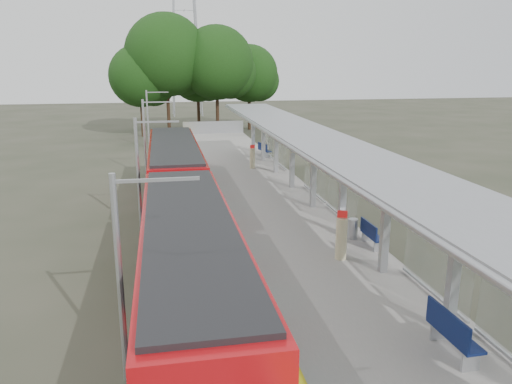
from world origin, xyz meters
TOP-DOWN VIEW (x-y plane):
  - trackbed at (-4.50, 20.00)m, footprint 3.00×70.00m
  - platform at (0.00, 20.00)m, footprint 6.00×50.00m
  - tactile_strip at (-2.55, 20.00)m, footprint 0.60×50.00m
  - end_fence at (0.00, 44.95)m, footprint 6.00×0.10m
  - train at (-4.50, 15.86)m, footprint 2.74×27.60m
  - canopy at (1.61, 16.19)m, footprint 3.27×38.00m
  - tree_cluster at (-1.39, 52.20)m, footprint 19.04×13.04m
  - catenary_masts at (-6.22, 19.00)m, footprint 2.08×48.16m
  - bench_near at (1.46, 5.04)m, footprint 0.57×1.73m
  - bench_mid at (2.56, 12.31)m, footprint 0.45×1.44m
  - bench_far at (2.40, 31.73)m, footprint 0.82×1.51m
  - info_pillar_near at (1.01, 11.36)m, footprint 0.41×0.41m
  - info_pillar_far at (0.76, 27.56)m, footprint 0.35×0.35m
  - litter_bin at (2.22, 13.30)m, footprint 0.53×0.53m

SIDE VIEW (x-z plane):
  - trackbed at x=-4.50m, z-range 0.00..0.24m
  - platform at x=0.00m, z-range 0.00..1.00m
  - tactile_strip at x=-2.55m, z-range 1.00..1.02m
  - litter_bin at x=2.22m, z-range 1.00..1.82m
  - bench_mid at x=2.56m, z-range 1.03..2.01m
  - bench_far at x=2.40m, z-range 1.03..2.02m
  - end_fence at x=0.00m, z-range 1.00..2.20m
  - bench_near at x=1.46m, z-range 1.03..2.20m
  - info_pillar_far at x=0.76m, z-range 0.90..2.47m
  - info_pillar_near at x=1.01m, z-range 0.88..2.69m
  - train at x=-4.50m, z-range 0.24..3.86m
  - catenary_masts at x=-6.22m, z-range 0.21..5.61m
  - canopy at x=1.61m, z-range 2.37..6.03m
  - tree_cluster at x=-1.39m, z-range 1.04..14.03m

